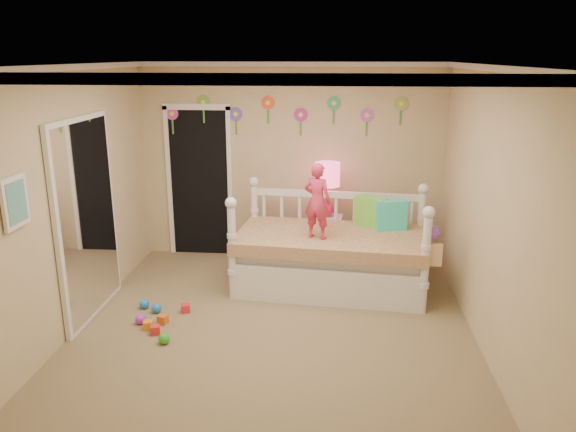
# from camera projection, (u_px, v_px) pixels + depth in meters

# --- Properties ---
(floor) EXTENTS (4.00, 4.50, 0.01)m
(floor) POSITION_uv_depth(u_px,v_px,m) (273.00, 333.00, 5.57)
(floor) COLOR #7F684C
(floor) RESTS_ON ground
(ceiling) EXTENTS (4.00, 4.50, 0.01)m
(ceiling) POSITION_uv_depth(u_px,v_px,m) (271.00, 65.00, 4.85)
(ceiling) COLOR white
(ceiling) RESTS_ON floor
(back_wall) EXTENTS (4.00, 0.01, 2.60)m
(back_wall) POSITION_uv_depth(u_px,v_px,m) (291.00, 163.00, 7.36)
(back_wall) COLOR tan
(back_wall) RESTS_ON floor
(left_wall) EXTENTS (0.01, 4.50, 2.60)m
(left_wall) POSITION_uv_depth(u_px,v_px,m) (67.00, 203.00, 5.38)
(left_wall) COLOR tan
(left_wall) RESTS_ON floor
(right_wall) EXTENTS (0.01, 4.50, 2.60)m
(right_wall) POSITION_uv_depth(u_px,v_px,m) (490.00, 213.00, 5.04)
(right_wall) COLOR tan
(right_wall) RESTS_ON floor
(crown_molding) EXTENTS (4.00, 4.50, 0.06)m
(crown_molding) POSITION_uv_depth(u_px,v_px,m) (271.00, 68.00, 4.85)
(crown_molding) COLOR white
(crown_molding) RESTS_ON ceiling
(daybed) EXTENTS (2.33, 1.40, 1.21)m
(daybed) POSITION_uv_depth(u_px,v_px,m) (331.00, 239.00, 6.52)
(daybed) COLOR white
(daybed) RESTS_ON floor
(pillow_turquoise) EXTENTS (0.38, 0.20, 0.36)m
(pillow_turquoise) POSITION_uv_depth(u_px,v_px,m) (391.00, 215.00, 6.57)
(pillow_turquoise) COLOR #2AD5B3
(pillow_turquoise) RESTS_ON daybed
(pillow_lime) EXTENTS (0.40, 0.32, 0.36)m
(pillow_lime) POSITION_uv_depth(u_px,v_px,m) (370.00, 212.00, 6.71)
(pillow_lime) COLOR #72E244
(pillow_lime) RESTS_ON daybed
(child) EXTENTS (0.37, 0.31, 0.87)m
(child) POSITION_uv_depth(u_px,v_px,m) (317.00, 201.00, 6.21)
(child) COLOR #E9345A
(child) RESTS_ON daybed
(nightstand) EXTENTS (0.43, 0.34, 0.67)m
(nightstand) POSITION_uv_depth(u_px,v_px,m) (326.00, 241.00, 7.29)
(nightstand) COLOR white
(nightstand) RESTS_ON floor
(table_lamp) EXTENTS (0.32, 0.32, 0.71)m
(table_lamp) POSITION_uv_depth(u_px,v_px,m) (327.00, 181.00, 7.06)
(table_lamp) COLOR #E51E53
(table_lamp) RESTS_ON nightstand
(closet_doorway) EXTENTS (0.90, 0.04, 2.07)m
(closet_doorway) POSITION_uv_depth(u_px,v_px,m) (199.00, 181.00, 7.53)
(closet_doorway) COLOR black
(closet_doorway) RESTS_ON back_wall
(flower_decals) EXTENTS (3.40, 0.02, 0.50)m
(flower_decals) POSITION_uv_depth(u_px,v_px,m) (284.00, 114.00, 7.18)
(flower_decals) COLOR #B2668C
(flower_decals) RESTS_ON back_wall
(mirror_closet) EXTENTS (0.07, 1.30, 2.10)m
(mirror_closet) POSITION_uv_depth(u_px,v_px,m) (87.00, 219.00, 5.73)
(mirror_closet) COLOR white
(mirror_closet) RESTS_ON left_wall
(wall_picture) EXTENTS (0.05, 0.34, 0.42)m
(wall_picture) POSITION_uv_depth(u_px,v_px,m) (15.00, 202.00, 4.44)
(wall_picture) COLOR white
(wall_picture) RESTS_ON left_wall
(hanging_bag) EXTENTS (0.20, 0.16, 0.36)m
(hanging_bag) POSITION_uv_depth(u_px,v_px,m) (432.00, 247.00, 5.84)
(hanging_bag) COLOR beige
(hanging_bag) RESTS_ON daybed
(toy_scatter) EXTENTS (1.01, 1.42, 0.11)m
(toy_scatter) POSITION_uv_depth(u_px,v_px,m) (148.00, 332.00, 5.48)
(toy_scatter) COLOR #996666
(toy_scatter) RESTS_ON floor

